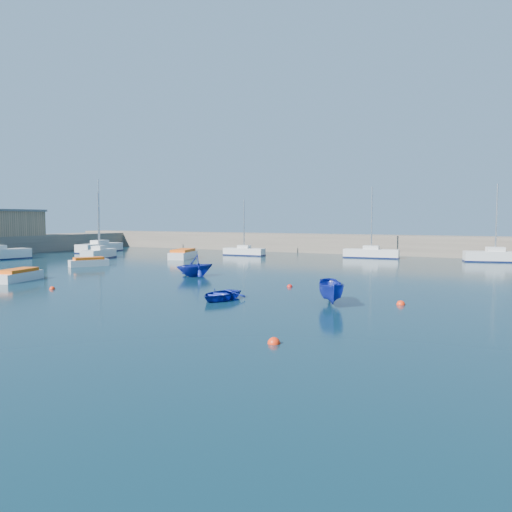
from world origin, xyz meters
The scene contains 19 objects.
ground centered at (0.00, 0.00, 0.00)m, with size 220.00×220.00×0.00m, color #0B2632.
back_wall centered at (0.00, 46.00, 1.30)m, with size 96.00×4.50×2.60m, color #6D6153.
brick_shed_a centered at (-42.00, 24.00, 4.10)m, with size 6.00×8.00×3.40m, color #957657.
sailboat_3 centered at (-23.08, 22.55, 0.63)m, with size 3.43×6.16×7.94m.
sailboat_4 centered at (-32.19, 31.65, 0.68)m, with size 3.25×8.23×10.43m.
sailboat_5 centered at (-10.38, 35.47, 0.54)m, with size 5.56×1.82×7.27m.
sailboat_6 centered at (5.38, 39.24, 0.60)m, with size 6.76×2.57×8.67m.
sailboat_7 centered at (19.07, 40.09, 0.66)m, with size 6.74×3.50×8.64m.
motorboat_0 centered at (-12.61, 3.92, 0.44)m, with size 2.59×4.47×0.95m.
motorboat_1 centered at (-16.93, 15.11, 0.43)m, with size 3.01×3.92×0.92m.
motorboat_2 centered at (-14.43, 27.63, 0.54)m, with size 3.54×5.87×1.14m.
dinghy_center centered at (5.98, 3.58, 0.33)m, with size 2.25×3.16×0.65m, color #16249A.
dinghy_left centered at (-2.36, 12.90, 0.91)m, with size 2.98×3.45×1.82m, color #16249A.
dinghy_right centered at (12.27, 5.32, 0.70)m, with size 1.36×3.61×1.39m, color #16249A.
buoy_0 centered at (-6.56, 2.04, 0.00)m, with size 0.39×0.39×0.39m, color #FD2E0D.
buoy_1 centered at (7.30, 10.67, 0.00)m, with size 0.40×0.40×0.40m, color red.
buoy_2 centered at (15.76, 6.98, 0.00)m, with size 0.49×0.49×0.49m, color #FD2E0D.
buoy_3 centered at (-5.34, 16.93, 0.00)m, with size 0.40×0.40×0.40m, color #FD2E0D.
buoy_5 centered at (13.31, -4.17, 0.00)m, with size 0.50×0.50×0.50m, color #FD2E0D.
Camera 1 is at (21.59, -21.17, 4.81)m, focal length 35.00 mm.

